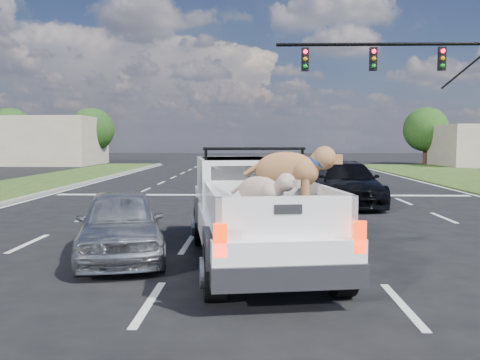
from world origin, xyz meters
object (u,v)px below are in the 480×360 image
(traffic_signal, at_px, (436,80))
(pickup_truck, at_px, (256,208))
(silver_sedan, at_px, (121,223))
(black_coupe, at_px, (346,183))

(traffic_signal, bearing_deg, pickup_truck, -121.85)
(traffic_signal, bearing_deg, silver_sedan, -130.65)
(pickup_truck, bearing_deg, traffic_signal, 49.47)
(pickup_truck, xyz_separation_m, black_coupe, (3.20, 8.56, -0.27))
(pickup_truck, height_order, silver_sedan, pickup_truck)
(silver_sedan, relative_size, black_coupe, 0.75)
(traffic_signal, height_order, silver_sedan, traffic_signal)
(silver_sedan, height_order, black_coupe, black_coupe)
(silver_sedan, xyz_separation_m, black_coupe, (5.81, 8.29, 0.09))
(pickup_truck, distance_m, silver_sedan, 2.65)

